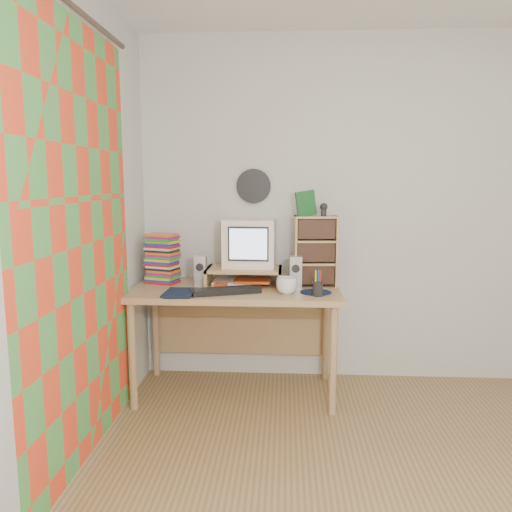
# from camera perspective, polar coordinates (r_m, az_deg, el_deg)

# --- Properties ---
(back_wall) EXTENTS (3.50, 0.00, 3.50)m
(back_wall) POSITION_cam_1_polar(r_m,az_deg,el_deg) (3.74, 14.16, 4.98)
(back_wall) COLOR silver
(back_wall) RESTS_ON floor
(left_wall) EXTENTS (0.00, 3.50, 3.50)m
(left_wall) POSITION_cam_1_polar(r_m,az_deg,el_deg) (2.20, -25.26, 2.03)
(left_wall) COLOR silver
(left_wall) RESTS_ON floor
(curtain) EXTENTS (0.00, 2.20, 2.20)m
(curtain) POSITION_cam_1_polar(r_m,az_deg,el_deg) (2.62, -19.37, 1.11)
(curtain) COLOR #F24222
(curtain) RESTS_ON left_wall
(wall_disc) EXTENTS (0.25, 0.02, 0.25)m
(wall_disc) POSITION_cam_1_polar(r_m,az_deg,el_deg) (3.66, -0.28, 7.99)
(wall_disc) COLOR black
(wall_disc) RESTS_ON back_wall
(desk) EXTENTS (1.40, 0.70, 0.75)m
(desk) POSITION_cam_1_polar(r_m,az_deg,el_deg) (3.49, -2.22, -5.58)
(desk) COLOR tan
(desk) RESTS_ON floor
(monitor_riser) EXTENTS (0.52, 0.30, 0.12)m
(monitor_riser) POSITION_cam_1_polar(r_m,az_deg,el_deg) (3.47, -1.36, -1.78)
(monitor_riser) COLOR tan
(monitor_riser) RESTS_ON desk
(crt_monitor) EXTENTS (0.37, 0.37, 0.34)m
(crt_monitor) POSITION_cam_1_polar(r_m,az_deg,el_deg) (3.49, -0.73, 1.49)
(crt_monitor) COLOR white
(crt_monitor) RESTS_ON monitor_riser
(speaker_left) EXTENTS (0.08, 0.08, 0.21)m
(speaker_left) POSITION_cam_1_polar(r_m,az_deg,el_deg) (3.46, -6.32, -1.68)
(speaker_left) COLOR #B6B5BB
(speaker_left) RESTS_ON desk
(speaker_right) EXTENTS (0.09, 0.09, 0.22)m
(speaker_right) POSITION_cam_1_polar(r_m,az_deg,el_deg) (3.38, 4.54, -1.85)
(speaker_right) COLOR #B6B5BB
(speaker_right) RESTS_ON desk
(keyboard) EXTENTS (0.47, 0.29, 0.03)m
(keyboard) POSITION_cam_1_polar(r_m,az_deg,el_deg) (3.23, -3.48, -4.00)
(keyboard) COLOR black
(keyboard) RESTS_ON desk
(dvd_stack) EXTENTS (0.24, 0.20, 0.29)m
(dvd_stack) POSITION_cam_1_polar(r_m,az_deg,el_deg) (3.59, -10.62, -0.78)
(dvd_stack) COLOR brown
(dvd_stack) RESTS_ON desk
(cd_rack) EXTENTS (0.30, 0.18, 0.48)m
(cd_rack) POSITION_cam_1_polar(r_m,az_deg,el_deg) (3.45, 6.78, 0.59)
(cd_rack) COLOR tan
(cd_rack) RESTS_ON desk
(mug) EXTENTS (0.17, 0.17, 0.11)m
(mug) POSITION_cam_1_polar(r_m,az_deg,el_deg) (3.21, 3.54, -3.40)
(mug) COLOR white
(mug) RESTS_ON desk
(diary) EXTENTS (0.23, 0.18, 0.05)m
(diary) POSITION_cam_1_polar(r_m,az_deg,el_deg) (3.25, -10.37, -3.93)
(diary) COLOR #0D1932
(diary) RESTS_ON desk
(mousepad) EXTENTS (0.24, 0.24, 0.00)m
(mousepad) POSITION_cam_1_polar(r_m,az_deg,el_deg) (3.27, 6.84, -4.14)
(mousepad) COLOR black
(mousepad) RESTS_ON desk
(pen_cup) EXTENTS (0.08, 0.08, 0.13)m
(pen_cup) POSITION_cam_1_polar(r_m,az_deg,el_deg) (3.16, 7.07, -3.44)
(pen_cup) COLOR black
(pen_cup) RESTS_ON desk
(papers) EXTENTS (0.29, 0.21, 0.04)m
(papers) POSITION_cam_1_polar(r_m,az_deg,el_deg) (3.49, -1.71, -2.99)
(papers) COLOR white
(papers) RESTS_ON desk
(red_box) EXTENTS (0.09, 0.07, 0.04)m
(red_box) POSITION_cam_1_polar(r_m,az_deg,el_deg) (3.35, -4.05, -3.48)
(red_box) COLOR #C13B14
(red_box) RESTS_ON desk
(game_box) EXTENTS (0.13, 0.07, 0.17)m
(game_box) POSITION_cam_1_polar(r_m,az_deg,el_deg) (3.42, 5.71, 6.01)
(game_box) COLOR #185424
(game_box) RESTS_ON cd_rack
(webcam) EXTENTS (0.05, 0.05, 0.09)m
(webcam) POSITION_cam_1_polar(r_m,az_deg,el_deg) (3.39, 7.75, 5.28)
(webcam) COLOR black
(webcam) RESTS_ON cd_rack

